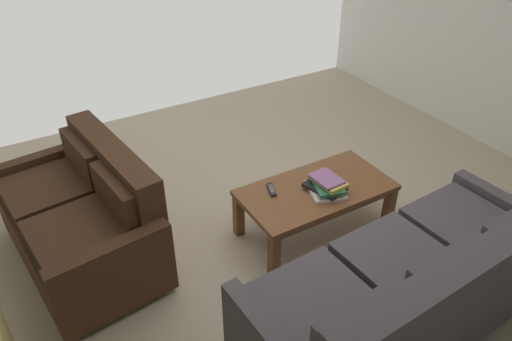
# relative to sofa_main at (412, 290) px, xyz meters

# --- Properties ---
(ground_plane) EXTENTS (5.27, 5.27, 0.01)m
(ground_plane) POSITION_rel_sofa_main_xyz_m (0.13, -1.13, -0.38)
(ground_plane) COLOR #B7A88E
(sofa_main) EXTENTS (2.10, 0.95, 0.86)m
(sofa_main) POSITION_rel_sofa_main_xyz_m (0.00, 0.00, 0.00)
(sofa_main) COLOR black
(sofa_main) RESTS_ON ground
(loveseat_near) EXTENTS (0.97, 1.49, 0.88)m
(loveseat_near) POSITION_rel_sofa_main_xyz_m (1.51, -1.68, 0.00)
(loveseat_near) COLOR black
(loveseat_near) RESTS_ON ground
(coffee_table) EXTENTS (1.17, 0.61, 0.41)m
(coffee_table) POSITION_rel_sofa_main_xyz_m (-0.10, -1.09, -0.02)
(coffee_table) COLOR brown
(coffee_table) RESTS_ON ground
(book_stack) EXTENTS (0.32, 0.36, 0.12)m
(book_stack) POSITION_rel_sofa_main_xyz_m (-0.13, -1.02, 0.09)
(book_stack) COLOR silver
(book_stack) RESTS_ON coffee_table
(tv_remote) EXTENTS (0.09, 0.17, 0.02)m
(tv_remote) POSITION_rel_sofa_main_xyz_m (0.22, -1.23, 0.05)
(tv_remote) COLOR black
(tv_remote) RESTS_ON coffee_table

